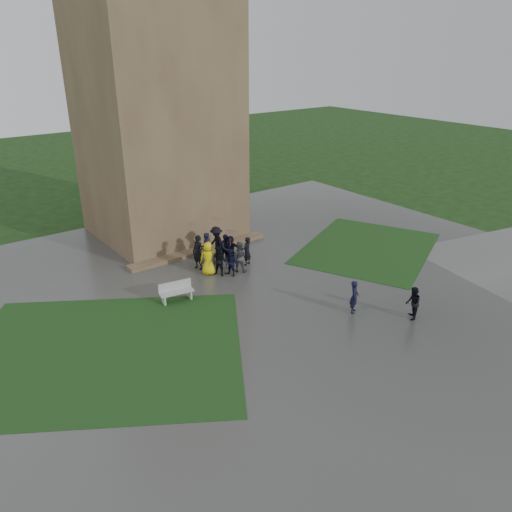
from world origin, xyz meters
TOP-DOWN VIEW (x-y plane):
  - ground at (0.00, 0.00)m, footprint 120.00×120.00m
  - plaza at (0.00, 2.00)m, footprint 34.00×34.00m
  - lawn_inset_left at (-8.50, 4.00)m, footprint 14.10×13.46m
  - lawn_inset_right at (8.50, 5.00)m, footprint 11.12×10.15m
  - tower at (0.00, 15.00)m, footprint 8.00×8.00m
  - tower_plinth at (0.00, 10.60)m, footprint 9.00×0.80m
  - bench at (-4.05, 6.06)m, footprint 1.71×0.78m
  - visitor_cluster at (-0.09, 8.16)m, footprint 3.28×3.57m
  - pedestrian_mid at (1.96, 0.14)m, footprint 0.68×0.65m
  - pedestrian_near at (3.60, -1.86)m, footprint 0.84×0.83m

SIDE VIEW (x-z plane):
  - ground at x=0.00m, z-range 0.00..0.00m
  - plaza at x=0.00m, z-range 0.00..0.02m
  - lawn_inset_left at x=-8.50m, z-range 0.02..0.03m
  - lawn_inset_right at x=8.50m, z-range 0.02..0.03m
  - tower_plinth at x=0.00m, z-range 0.02..0.24m
  - bench at x=-4.05m, z-range 0.03..0.99m
  - pedestrian_near at x=3.60m, z-range 0.02..1.57m
  - pedestrian_mid at x=1.96m, z-range 0.02..1.59m
  - visitor_cluster at x=-0.09m, z-range -0.21..2.42m
  - tower at x=0.00m, z-range 0.00..18.00m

